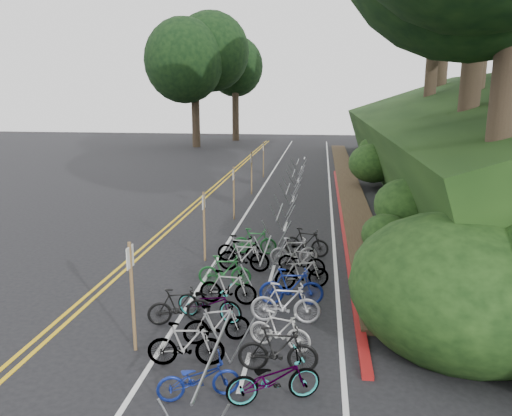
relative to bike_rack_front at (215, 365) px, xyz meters
The scene contains 10 objects.
ground 4.37m from the bike_rack_front, 129.85° to the left, with size 120.00×120.00×0.00m, color black.
road_markings 13.57m from the bike_rack_front, 98.95° to the left, with size 7.47×80.00×0.01m.
red_curb 15.59m from the bike_rack_front, 79.04° to the left, with size 0.25×28.00×0.10m, color maroon.
embankment 24.61m from the bike_rack_front, 65.40° to the left, with size 14.30×48.14×9.11m.
bike_rack_front is the anchor object (origin of this frame).
bike_racks_rest 16.29m from the bike_rack_front, 89.09° to the left, with size 1.14×23.00×1.17m.
signpost_near 3.04m from the bike_rack_front, 140.64° to the left, with size 0.08×0.40×2.62m.
signposts_rest 17.42m from the bike_rack_front, 97.06° to the left, with size 0.08×18.40×2.50m.
bike_front 3.77m from the bike_rack_front, 116.37° to the left, with size 1.62×0.46×0.97m, color black.
bike_valet 4.70m from the bike_rack_front, 87.01° to the left, with size 3.35×10.89×1.10m.
Camera 1 is at (4.60, -11.50, 5.85)m, focal length 35.00 mm.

